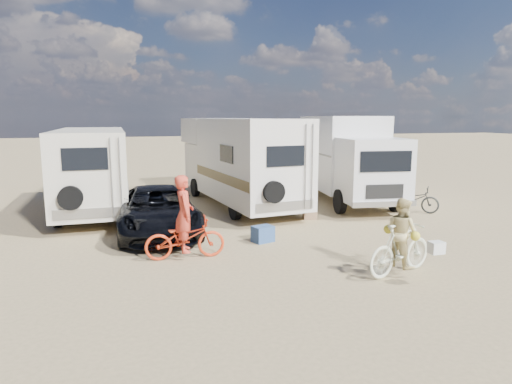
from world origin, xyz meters
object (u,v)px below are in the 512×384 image
object	(u,v)px
box_truck	(349,160)
crate	(310,214)
dark_suv	(157,210)
bike_woman	(400,249)
rv_left	(92,171)
bike_man	(185,238)
rider_man	(184,221)
bike_parked	(413,199)
cooler	(263,234)
rv_main	(238,162)
rider_woman	(401,241)

from	to	relation	value
box_truck	crate	size ratio (longest dim) A/B	14.88
dark_suv	bike_woman	xyz separation A→B (m)	(4.74, -5.01, -0.11)
rv_left	box_truck	size ratio (longest dim) A/B	1.10
bike_man	rider_man	xyz separation A→B (m)	(0.00, 0.00, 0.42)
dark_suv	rider_man	xyz separation A→B (m)	(0.45, -2.63, 0.25)
rider_man	bike_man	bearing A→B (deg)	0.00
bike_parked	cooler	bearing A→B (deg)	151.03
cooler	rv_main	bearing A→B (deg)	64.64
box_truck	dark_suv	world-z (taller)	box_truck
dark_suv	box_truck	bearing A→B (deg)	19.90
box_truck	rider_woman	world-z (taller)	box_truck
dark_suv	cooler	distance (m)	3.22
rv_left	box_truck	bearing A→B (deg)	-7.00
rider_man	crate	bearing A→B (deg)	-54.27
dark_suv	cooler	world-z (taller)	dark_suv
rider_man	bike_parked	size ratio (longest dim) A/B	1.03
cooler	rv_left	bearing A→B (deg)	111.73
cooler	rider_woman	bearing A→B (deg)	-75.83
rv_main	rv_left	bearing A→B (deg)	171.24
rv_main	rider_man	xyz separation A→B (m)	(-2.84, -6.16, -0.73)
rider_man	crate	xyz separation A→B (m)	(4.53, 3.08, -0.74)
bike_man	rider_man	bearing A→B (deg)	0.00
bike_parked	cooler	distance (m)	6.62
rv_main	dark_suv	bearing A→B (deg)	-140.10
dark_suv	rv_main	bearing A→B (deg)	47.27
rv_left	bike_woman	size ratio (longest dim) A/B	3.79
rv_main	dark_suv	xyz separation A→B (m)	(-3.29, -3.53, -0.97)
bike_man	rider_woman	bearing A→B (deg)	-117.59
rv_left	rider_woman	world-z (taller)	rv_left
bike_man	cooler	distance (m)	2.38
bike_man	bike_woman	world-z (taller)	bike_woman
cooler	box_truck	bearing A→B (deg)	23.82
bike_woman	rider_man	distance (m)	4.92
rider_man	cooler	distance (m)	2.47
bike_man	rv_left	bearing A→B (deg)	22.44
bike_man	crate	distance (m)	5.49
dark_suv	rider_man	size ratio (longest dim) A/B	2.63
rider_man	rider_woman	world-z (taller)	rider_man
rider_woman	bike_woman	bearing A→B (deg)	-0.00
rv_main	bike_woman	world-z (taller)	rv_main
rider_man	cooler	bearing A→B (deg)	-67.29
rider_woman	rv_left	bearing A→B (deg)	20.40
rv_main	bike_woman	size ratio (longest dim) A/B	4.25
box_truck	rider_woman	distance (m)	8.27
rider_man	rider_woman	xyz separation A→B (m)	(4.29, -2.38, -0.17)
box_truck	bike_parked	distance (m)	2.91
rv_left	rider_woman	distance (m)	11.00
rv_left	box_truck	world-z (taller)	box_truck
box_truck	bike_man	size ratio (longest dim) A/B	3.42
rider_man	rv_left	bearing A→B (deg)	22.44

